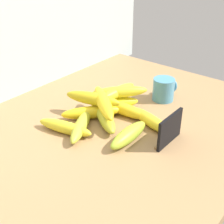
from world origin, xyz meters
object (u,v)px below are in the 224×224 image
at_px(banana_0, 104,116).
at_px(banana_2, 122,109).
at_px(banana_5, 151,121).
at_px(banana_9, 119,92).
at_px(chalkboard_sign, 170,130).
at_px(banana_11, 93,99).
at_px(banana_1, 65,127).
at_px(banana_4, 115,103).
at_px(banana_6, 92,112).
at_px(banana_3, 81,126).
at_px(banana_7, 128,135).
at_px(banana_10, 103,102).
at_px(coffee_mug, 164,89).
at_px(banana_8, 117,92).

xyz_separation_m(banana_0, banana_2, (0.07, -0.01, -0.00)).
relative_size(banana_5, banana_9, 1.00).
height_order(chalkboard_sign, banana_11, chalkboard_sign).
distance_m(chalkboard_sign, banana_1, 0.29).
distance_m(banana_4, banana_5, 0.15).
bearing_deg(banana_2, banana_6, 143.13).
distance_m(banana_0, banana_6, 0.05).
xyz_separation_m(banana_3, banana_4, (0.16, 0.01, 0.00)).
xyz_separation_m(banana_3, banana_7, (0.04, -0.13, 0.00)).
bearing_deg(banana_6, banana_5, -65.90).
bearing_deg(banana_9, banana_3, 179.82).
distance_m(banana_5, banana_10, 0.15).
height_order(banana_4, banana_6, banana_4).
relative_size(banana_1, banana_5, 0.93).
height_order(banana_6, banana_7, banana_7).
height_order(coffee_mug, banana_3, coffee_mug).
relative_size(banana_4, banana_6, 0.83).
distance_m(banana_7, banana_10, 0.14).
bearing_deg(banana_0, banana_11, 80.23).
bearing_deg(banana_5, banana_3, 136.74).
relative_size(banana_7, banana_9, 0.85).
relative_size(chalkboard_sign, banana_1, 0.66).
relative_size(banana_2, banana_11, 1.09).
height_order(chalkboard_sign, banana_1, chalkboard_sign).
relative_size(banana_0, banana_4, 1.23).
distance_m(banana_1, banana_4, 0.20).
bearing_deg(chalkboard_sign, banana_11, 94.50).
bearing_deg(chalkboard_sign, banana_5, 64.38).
bearing_deg(banana_8, banana_5, -98.95).
bearing_deg(banana_3, banana_1, 139.76).
height_order(banana_2, banana_4, same).
relative_size(banana_2, banana_3, 1.10).
height_order(banana_4, banana_9, banana_9).
relative_size(coffee_mug, banana_6, 0.47).
distance_m(banana_2, banana_4, 0.04).
height_order(banana_2, banana_3, banana_2).
relative_size(banana_4, banana_10, 0.73).
height_order(banana_2, banana_6, same).
bearing_deg(chalkboard_sign, banana_9, 73.03).
height_order(banana_3, banana_10, banana_10).
height_order(chalkboard_sign, banana_6, chalkboard_sign).
relative_size(coffee_mug, banana_2, 0.45).
xyz_separation_m(banana_1, banana_2, (0.18, -0.06, 0.00)).
relative_size(banana_0, banana_6, 1.02).
relative_size(banana_1, banana_4, 1.10).
bearing_deg(chalkboard_sign, banana_4, 76.37).
height_order(banana_2, banana_7, banana_7).
height_order(banana_0, banana_10, banana_10).
height_order(banana_0, banana_3, banana_0).
bearing_deg(banana_10, banana_0, -128.60).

